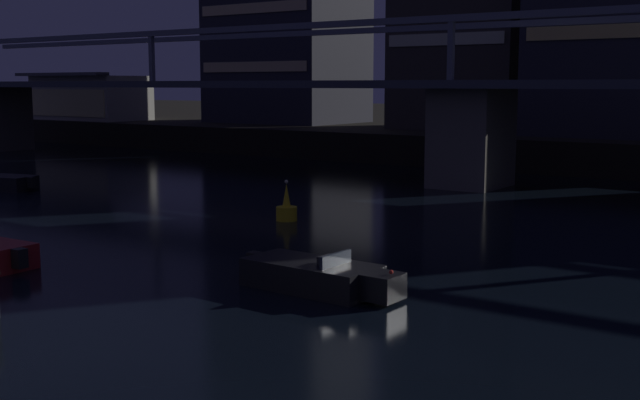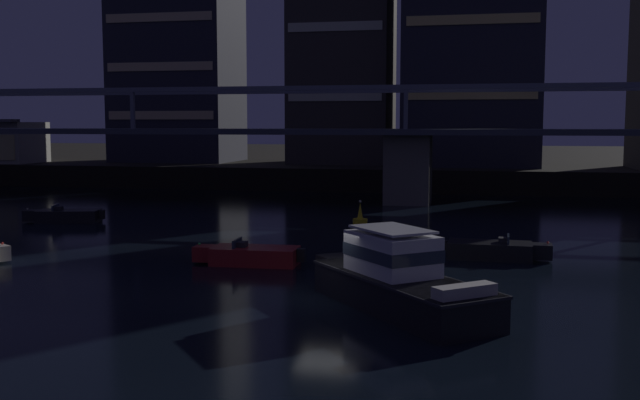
# 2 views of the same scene
# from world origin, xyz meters

# --- Properties ---
(river_bridge) EXTENTS (95.97, 6.40, 9.38)m
(river_bridge) POSITION_xyz_m (-0.00, 33.21, 4.53)
(river_bridge) COLOR #605B51
(river_bridge) RESTS_ON ground
(waterfront_pavilion) EXTENTS (12.40, 7.40, 4.70)m
(waterfront_pavilion) POSITION_xyz_m (-47.23, 45.12, 4.44)
(waterfront_pavilion) COLOR #B2AD9E
(waterfront_pavilion) RESTS_ON far_riverbank
(speedboat_mid_left) EXTENTS (5.21, 1.95, 1.16)m
(speedboat_mid_left) POSITION_xyz_m (6.17, 9.26, 0.41)
(speedboat_mid_left) COLOR black
(speedboat_mid_left) RESTS_ON ground
(channel_buoy) EXTENTS (0.90, 0.90, 1.76)m
(channel_buoy) POSITION_xyz_m (-1.63, 18.08, 0.48)
(channel_buoy) COLOR yellow
(channel_buoy) RESTS_ON ground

